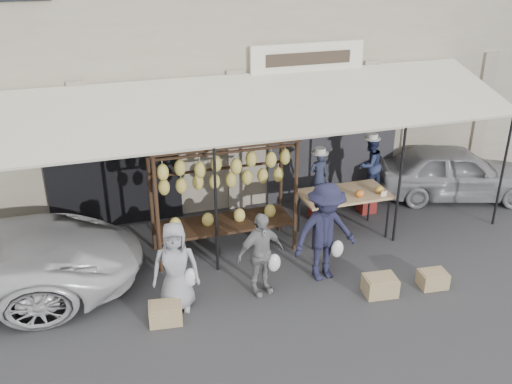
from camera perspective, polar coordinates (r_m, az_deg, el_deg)
The scene contains 16 objects.
ground_plane at distance 9.56m, azimuth 3.79°, elevation -10.32°, with size 90.00×90.00×0.00m, color #2D2D30.
shophouse at distance 14.19m, azimuth -5.60°, elevation 17.17°, with size 24.00×6.15×7.30m.
awning at distance 10.40m, azimuth -0.29°, elevation 8.48°, with size 10.00×2.35×2.92m.
banana_rack at distance 10.09m, azimuth -3.30°, elevation 1.83°, with size 2.60×0.90×2.24m.
produce_table at distance 11.04m, azimuth 8.87°, elevation -0.33°, with size 1.70×0.90×1.04m.
vendor_left at distance 11.61m, azimuth 6.29°, elevation 1.59°, with size 0.39×0.26×1.07m, color #272E46.
vendor_right at distance 12.01m, azimuth 11.31°, elevation 2.67°, with size 0.59×0.46×1.21m, color navy.
customer_left at distance 8.96m, azimuth -8.04°, elevation -7.43°, with size 0.73×0.48×1.49m, color gray.
customer_mid at distance 9.25m, azimuth 0.43°, elevation -6.23°, with size 0.85×0.35×1.45m, color gray.
customer_right at distance 9.63m, azimuth 6.93°, elevation -4.03°, with size 1.14×0.65×1.76m, color #1D1E36.
stool_left at distance 11.91m, azimuth 6.13°, elevation -1.70°, with size 0.30×0.30×0.42m, color maroon.
stool_right at distance 12.34m, azimuth 10.99°, elevation -0.94°, with size 0.33×0.33×0.46m, color maroon.
crate_near_a at distance 9.73m, azimuth 12.29°, elevation -9.13°, with size 0.52×0.40×0.31m, color tan.
crate_near_b at distance 10.15m, azimuth 17.25°, elevation -8.32°, with size 0.46×0.35×0.27m, color tan.
crate_far at distance 9.02m, azimuth -9.05°, elevation -11.88°, with size 0.50×0.38×0.30m, color tan.
sedan at distance 13.42m, azimuth 19.22°, elevation 1.93°, with size 1.41×3.50×1.19m, color #97989C.
Camera 1 is at (-2.93, -7.27, 5.48)m, focal length 40.00 mm.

